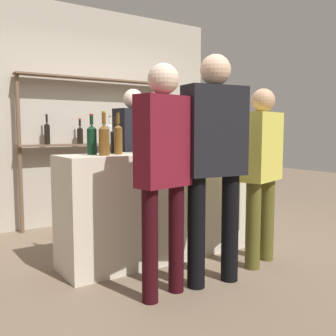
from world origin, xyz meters
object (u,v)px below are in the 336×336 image
ice_bucket (146,142)px  customer_center (214,153)px  counter_bottle_0 (174,138)px  counter_bottle_4 (104,139)px  customer_left (163,161)px  customer_right (262,164)px  counter_bottle_2 (118,138)px  counter_bottle_3 (115,140)px  counter_bottle_1 (92,139)px  server_behind_counter (134,152)px  wine_glass (202,140)px

ice_bucket → customer_center: bearing=-81.1°
counter_bottle_0 → counter_bottle_4: 0.87m
customer_left → customer_right: customer_left is taller
counter_bottle_2 → counter_bottle_3: bearing=75.2°
counter_bottle_4 → customer_right: (1.26, -0.59, -0.23)m
counter_bottle_2 → customer_center: (0.43, -0.79, -0.10)m
counter_bottle_0 → customer_center: (-0.25, -0.88, -0.09)m
counter_bottle_4 → customer_center: 0.93m
counter_bottle_1 → server_behind_counter: server_behind_counter is taller
ice_bucket → customer_center: (0.13, -0.82, -0.06)m
counter_bottle_1 → customer_left: 0.87m
counter_bottle_4 → ice_bucket: counter_bottle_4 is taller
server_behind_counter → customer_left: 1.62m
counter_bottle_1 → ice_bucket: counter_bottle_1 is taller
counter_bottle_4 → wine_glass: (1.09, 0.04, -0.03)m
counter_bottle_3 → ice_bucket: bearing=-20.2°
wine_glass → customer_left: bearing=-142.7°
counter_bottle_2 → server_behind_counter: server_behind_counter is taller
ice_bucket → server_behind_counter: (0.27, 0.70, -0.13)m
counter_bottle_0 → server_behind_counter: bearing=99.3°
wine_glass → customer_left: 1.21m
counter_bottle_3 → customer_center: (0.40, -0.92, -0.09)m
customer_left → counter_bottle_1: bearing=1.8°
counter_bottle_0 → customer_left: (-0.71, -0.86, -0.14)m
counter_bottle_4 → wine_glass: bearing=2.2°
counter_bottle_1 → counter_bottle_3: 0.26m
counter_bottle_2 → customer_left: (-0.04, -0.77, -0.15)m
counter_bottle_2 → counter_bottle_4: size_ratio=1.01×
counter_bottle_2 → wine_glass: size_ratio=2.54×
counter_bottle_1 → counter_bottle_4: bearing=-74.4°
server_behind_counter → customer_left: bearing=-36.9°
counter_bottle_1 → counter_bottle_3: counter_bottle_1 is taller
counter_bottle_1 → customer_left: bearing=-77.9°
counter_bottle_1 → counter_bottle_4: 0.16m
counter_bottle_2 → counter_bottle_4: (-0.17, -0.09, -0.00)m
customer_left → customer_center: 0.47m
server_behind_counter → customer_center: (-0.14, -1.52, 0.07)m
counter_bottle_0 → customer_center: size_ratio=0.19×
counter_bottle_3 → server_behind_counter: bearing=48.4°
customer_right → counter_bottle_0: bearing=10.4°
customer_left → counter_bottle_4: bearing=1.0°
counter_bottle_2 → customer_right: (1.09, -0.68, -0.23)m
customer_right → counter_bottle_2: bearing=40.2°
counter_bottle_2 → ice_bucket: size_ratio=1.87×
ice_bucket → customer_right: (0.79, -0.71, -0.19)m
server_behind_counter → customer_left: size_ratio=0.99×
counter_bottle_0 → counter_bottle_3: size_ratio=1.05×
counter_bottle_3 → ice_bucket: counter_bottle_3 is taller
ice_bucket → customer_left: size_ratio=0.12×
counter_bottle_0 → wine_glass: bearing=-29.2°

